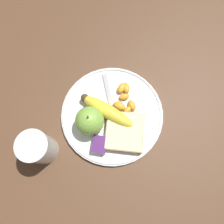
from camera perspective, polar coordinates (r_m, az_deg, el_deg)
name	(u,v)px	position (r m, az deg, el deg)	size (l,w,h in m)	color
ground_plane	(112,115)	(0.60, 0.00, -0.83)	(3.00, 3.00, 0.00)	brown
plate	(112,114)	(0.59, 0.00, -0.63)	(0.27, 0.27, 0.01)	silver
juice_glass	(39,148)	(0.56, -18.59, -8.93)	(0.07, 0.07, 0.10)	silver
apple	(90,121)	(0.55, -5.86, -2.31)	(0.07, 0.07, 0.08)	#84BC47
banana	(106,111)	(0.57, -1.45, 0.39)	(0.09, 0.16, 0.04)	yellow
bread_slice	(124,132)	(0.56, 3.27, -5.18)	(0.11, 0.10, 0.02)	tan
fork	(112,110)	(0.59, 0.10, 0.50)	(0.18, 0.08, 0.00)	#B2B2B7
jam_packet	(100,145)	(0.56, -3.27, -8.54)	(0.04, 0.04, 0.02)	silver
orange_segment_0	(132,105)	(0.59, 5.23, 1.78)	(0.04, 0.03, 0.02)	#F9A32D
orange_segment_1	(119,106)	(0.58, 1.97, 1.64)	(0.03, 0.04, 0.02)	#F9A32D
orange_segment_2	(126,88)	(0.60, 3.72, 6.32)	(0.03, 0.03, 0.02)	#F9A32D
orange_segment_3	(128,110)	(0.58, 4.08, 0.56)	(0.03, 0.03, 0.01)	#F9A32D
orange_segment_4	(124,97)	(0.59, 3.22, 4.01)	(0.03, 0.03, 0.02)	#F9A32D
orange_segment_5	(122,88)	(0.60, 2.55, 6.31)	(0.04, 0.03, 0.02)	#F9A32D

